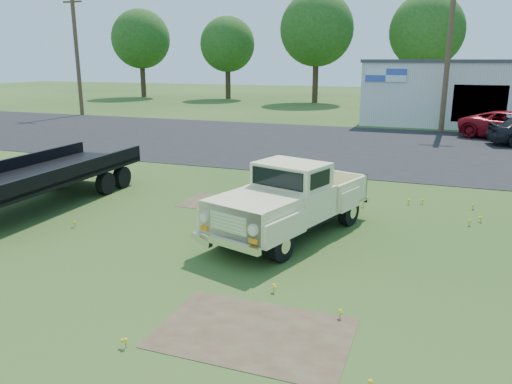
{
  "coord_description": "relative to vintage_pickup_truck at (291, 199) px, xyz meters",
  "views": [
    {
      "loc": [
        3.96,
        -9.54,
        4.15
      ],
      "look_at": [
        0.05,
        1.0,
        1.16
      ],
      "focal_mm": 35.0,
      "sensor_mm": 36.0,
      "label": 1
    }
  ],
  "objects": [
    {
      "name": "dirt_patch_a",
      "position": [
        0.75,
        -4.57,
        -0.9
      ],
      "size": [
        3.0,
        2.0,
        0.01
      ],
      "primitive_type": "cube",
      "color": "#4D3A29",
      "rests_on": "ground"
    },
    {
      "name": "treeline_b",
      "position": [
        -18.75,
        39.43,
        4.76
      ],
      "size": [
        5.76,
        5.76,
        8.57
      ],
      "color": "#3C2D1B",
      "rests_on": "ground"
    },
    {
      "name": "treeline_c",
      "position": [
        -8.75,
        37.93,
        6.03
      ],
      "size": [
        7.04,
        7.04,
        10.47
      ],
      "color": "#3C2D1B",
      "rests_on": "ground"
    },
    {
      "name": "treeline_a",
      "position": [
        -28.75,
        38.43,
        5.4
      ],
      "size": [
        6.4,
        6.4,
        9.52
      ],
      "color": "#3C2D1B",
      "rests_on": "ground"
    },
    {
      "name": "ground",
      "position": [
        -0.75,
        -1.57,
        -0.9
      ],
      "size": [
        140.0,
        140.0,
        0.0
      ],
      "primitive_type": "plane",
      "color": "#274616",
      "rests_on": "ground"
    },
    {
      "name": "vintage_pickup_truck",
      "position": [
        0.0,
        0.0,
        0.0
      ],
      "size": [
        3.34,
        5.32,
        1.8
      ],
      "primitive_type": null,
      "rotation": [
        0.0,
        0.0,
        -0.31
      ],
      "color": "beige",
      "rests_on": "ground"
    },
    {
      "name": "dirt_patch_b",
      "position": [
        -2.75,
        1.93,
        -0.9
      ],
      "size": [
        2.2,
        1.6,
        0.01
      ],
      "primitive_type": "cube",
      "color": "#4D3A29",
      "rests_on": "ground"
    },
    {
      "name": "treeline_d",
      "position": [
        1.25,
        38.93,
        5.72
      ],
      "size": [
        6.72,
        6.72,
        10.0
      ],
      "color": "#3C2D1B",
      "rests_on": "ground"
    },
    {
      "name": "flatbed_trailer",
      "position": [
        -7.62,
        -0.0,
        0.11
      ],
      "size": [
        2.55,
        7.42,
        2.02
      ],
      "primitive_type": null,
      "rotation": [
        0.0,
        0.0,
        0.01
      ],
      "color": "black",
      "rests_on": "ground"
    },
    {
      "name": "utility_pole_west",
      "position": [
        -22.75,
        20.43,
        3.7
      ],
      "size": [
        1.6,
        0.3,
        9.0
      ],
      "color": "#4F3424",
      "rests_on": "ground"
    },
    {
      "name": "asphalt_lot",
      "position": [
        -0.75,
        13.43,
        -0.9
      ],
      "size": [
        90.0,
        14.0,
        0.02
      ],
      "primitive_type": "cube",
      "color": "black",
      "rests_on": "ground"
    },
    {
      "name": "commercial_building",
      "position": [
        5.25,
        25.42,
        1.2
      ],
      "size": [
        14.2,
        8.2,
        4.15
      ],
      "color": "silver",
      "rests_on": "ground"
    },
    {
      "name": "utility_pole_mid",
      "position": [
        3.25,
        20.43,
        3.7
      ],
      "size": [
        1.6,
        0.3,
        9.0
      ],
      "color": "#4F3424",
      "rests_on": "ground"
    }
  ]
}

